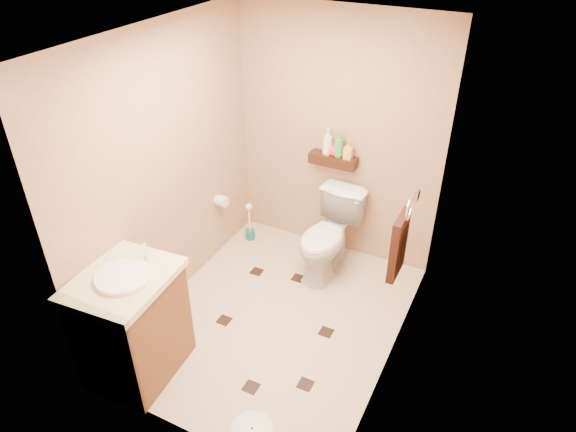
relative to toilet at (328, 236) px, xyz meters
The scene contains 19 objects.
ground 0.93m from the toilet, 98.18° to the right, with size 2.50×2.50×0.00m, color beige.
wall_back 0.91m from the toilet, 105.96° to the left, with size 2.00×0.04×2.40m, color tan.
wall_front 2.24m from the toilet, 93.29° to the right, with size 2.00×0.04×2.40m, color tan.
wall_left 1.61m from the toilet, 143.38° to the right, with size 0.04×2.50×2.40m, color tan.
wall_right 1.45m from the toilet, 43.38° to the right, with size 0.04×2.50×2.40m, color tan.
ceiling 2.17m from the toilet, 98.18° to the right, with size 2.00×2.50×0.02m, color silver.
wall_shelf 0.72m from the toilet, 109.48° to the left, with size 0.46×0.14×0.10m, color black.
floor_accents 0.98m from the toilet, 95.59° to the right, with size 1.11×1.43×0.01m.
toilet is the anchor object (origin of this frame).
vanity 1.96m from the toilet, 114.69° to the right, with size 0.66×0.78×1.05m.
bathroom_scale 1.95m from the toilet, 82.46° to the right, with size 0.39×0.39×0.06m.
toilet_brush 0.98m from the toilet, behind, with size 0.10×0.10×0.44m.
towel_ring 1.13m from the toilet, 36.25° to the right, with size 0.12×0.30×0.76m.
toilet_paper 1.09m from the toilet, behind, with size 0.12×0.11×0.12m.
bottle_a 0.89m from the toilet, 118.19° to the left, with size 0.10×0.10×0.25m, color silver.
bottle_b 0.84m from the toilet, 117.79° to the left, with size 0.07×0.07×0.16m, color yellow.
bottle_c 0.82m from the toilet, 107.86° to the left, with size 0.10×0.10×0.13m, color #F31C3B.
bottle_d 0.87m from the toilet, 101.95° to the left, with size 0.10×0.10×0.25m, color green.
bottle_e 0.83m from the toilet, 85.83° to the left, with size 0.08×0.08×0.17m, color #EF964F.
Camera 1 is at (1.56, -2.90, 3.17)m, focal length 32.00 mm.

